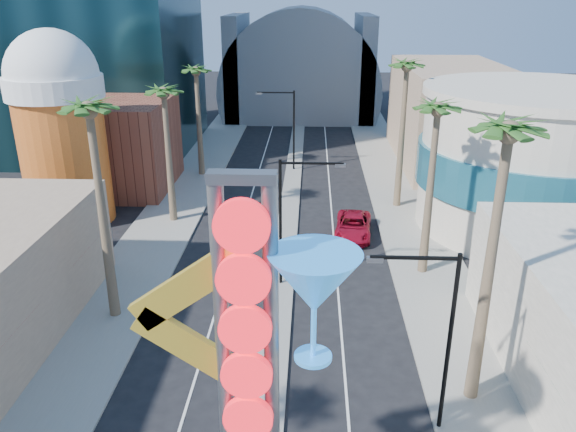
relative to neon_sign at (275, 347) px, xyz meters
name	(u,v)px	position (x,y,z in m)	size (l,w,h in m)	color
sidewalk_west	(182,198)	(-10.32, 32.04, -7.23)	(5.00, 100.00, 0.15)	gray
sidewalk_east	(401,202)	(8.68, 32.04, -7.23)	(5.00, 100.00, 0.15)	gray
median	(292,189)	(-0.82, 35.04, -7.23)	(1.60, 84.00, 0.15)	gray
brick_filler_west	(114,145)	(-16.82, 35.04, -3.31)	(10.00, 10.00, 8.00)	brown
filler_east	(449,115)	(15.18, 45.04, -2.31)	(10.00, 20.00, 10.00)	#A08267
beer_mug	(60,122)	(-17.82, 27.04, 0.54)	(7.00, 7.00, 14.50)	#CE511B
turquoise_building	(532,161)	(17.18, 27.04, -2.06)	(16.60, 16.60, 10.60)	#B8AF9B
canopy	(300,85)	(-0.82, 69.04, -3.00)	(22.00, 16.00, 22.00)	slate
neon_sign	(275,347)	(0.00, 0.00, 0.00)	(6.53, 2.60, 12.55)	gray
streetlight_0	(290,211)	(-0.27, 17.04, -2.43)	(3.79, 0.25, 8.00)	black
streetlight_1	(288,123)	(-1.36, 41.04, -2.43)	(3.79, 0.25, 8.00)	black
streetlight_2	(438,328)	(5.91, 5.04, -2.47)	(3.45, 0.25, 8.00)	black
palm_1	(91,124)	(-9.82, 13.04, 3.52)	(2.40, 2.40, 12.70)	brown
palm_2	(164,100)	(-9.82, 27.04, 2.17)	(2.40, 2.40, 11.20)	brown
palm_3	(196,77)	(-9.82, 39.04, 2.17)	(2.40, 2.40, 11.20)	brown
palm_5	(506,152)	(8.18, 7.04, 3.96)	(2.40, 2.40, 13.20)	brown
palm_6	(437,120)	(8.18, 19.04, 2.62)	(2.40, 2.40, 11.70)	brown
palm_7	(406,75)	(8.18, 31.04, 3.52)	(2.40, 2.40, 12.70)	brown
red_pickup	(353,226)	(4.11, 24.75, -6.54)	(2.56, 5.55, 1.54)	#A70C23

